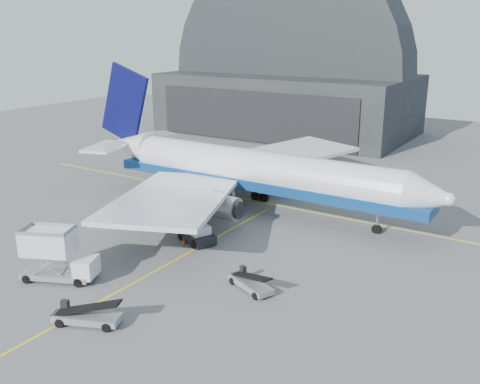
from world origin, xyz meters
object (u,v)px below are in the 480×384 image
Objects in this scene: catering_truck at (56,255)px; pushback_tug at (197,235)px; belt_loader_a at (87,316)px; airliner at (247,170)px; belt_loader_b at (250,283)px.

pushback_tug is (5.12, 13.35, -1.53)m from catering_truck.
catering_truck is 1.30× the size of belt_loader_a.
pushback_tug is at bearing 75.79° from belt_loader_a.
airliner is 13.02m from pushback_tug.
catering_truck reaches higher than belt_loader_a.
pushback_tug is at bearing 45.18° from catering_truck.
airliner is at bearing 58.52° from catering_truck.
belt_loader_a is at bearing -81.71° from airliner.
airliner is 10.02× the size of pushback_tug.
airliner reaches higher than belt_loader_a.
belt_loader_b is at bearing -57.50° from airliner.
belt_loader_a is (2.59, -17.06, -0.11)m from pushback_tug.
airliner reaches higher than catering_truck.
belt_loader_b is (11.58, -18.17, -4.13)m from airliner.
catering_truck is at bearing -131.52° from belt_loader_b.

